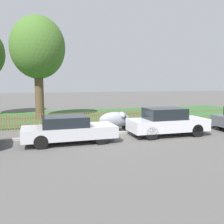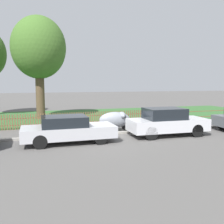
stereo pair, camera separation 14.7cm
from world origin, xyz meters
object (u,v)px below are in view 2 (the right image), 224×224
Objects in this scene: parked_car_navy_estate at (167,122)px; parked_car_black_saloon at (68,129)px; tree_mid_park at (39,49)px; covered_motorcycle at (116,120)px.

parked_car_black_saloon is at bearing -178.08° from parked_car_navy_estate.
tree_mid_park is at bearing 127.93° from parked_car_navy_estate.
parked_car_navy_estate is 11.38m from tree_mid_park.
tree_mid_park is (-6.19, 8.37, 4.59)m from parked_car_navy_estate.
tree_mid_park reaches higher than covered_motorcycle.
covered_motorcycle is (-2.18, 2.00, -0.08)m from parked_car_navy_estate.
covered_motorcycle is at bearing -57.86° from tree_mid_park.
parked_car_navy_estate reaches higher than parked_car_black_saloon.
parked_car_navy_estate is at bearing 0.24° from parked_car_black_saloon.
covered_motorcycle is 0.25× the size of tree_mid_park.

